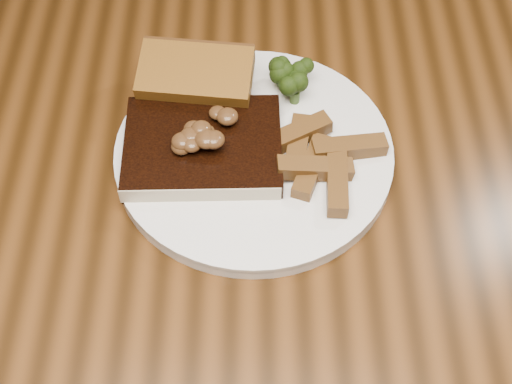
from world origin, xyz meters
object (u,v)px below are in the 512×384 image
at_px(dining_table, 250,263).
at_px(plate, 254,154).
at_px(steak, 203,147).
at_px(potato_wedges, 332,156).
at_px(garlic_bread, 197,89).

height_order(dining_table, plate, plate).
xyz_separation_m(plate, steak, (-0.05, -0.00, 0.02)).
xyz_separation_m(steak, potato_wedges, (0.13, -0.01, 0.00)).
height_order(garlic_bread, potato_wedges, same).
distance_m(steak, garlic_bread, 0.08).
bearing_deg(potato_wedges, plate, 168.32).
xyz_separation_m(plate, garlic_bread, (-0.06, 0.07, 0.02)).
relative_size(plate, potato_wedges, 2.92).
distance_m(dining_table, plate, 0.12).
height_order(plate, garlic_bread, garlic_bread).
relative_size(dining_table, potato_wedges, 16.95).
xyz_separation_m(garlic_bread, potato_wedges, (0.13, -0.09, -0.00)).
height_order(dining_table, potato_wedges, potato_wedges).
distance_m(steak, potato_wedges, 0.13).
bearing_deg(steak, plate, 4.39).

